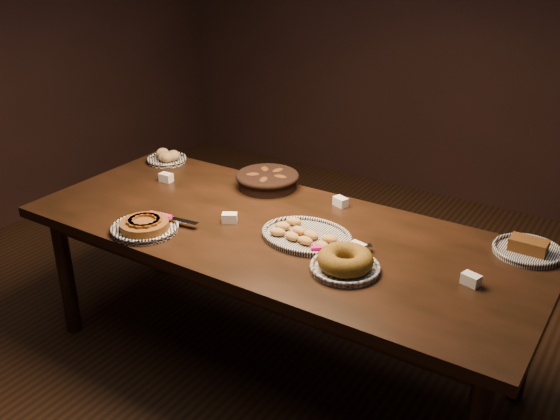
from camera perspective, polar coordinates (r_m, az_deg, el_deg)
The scene contains 9 objects.
ground at distance 3.27m, azimuth -0.23°, elevation -13.55°, with size 5.00×5.00×0.00m, color black.
buffet_table at distance 2.89m, azimuth -0.26°, elevation -3.01°, with size 2.40×1.00×0.75m.
apple_tart_plate at distance 2.90m, azimuth -12.24°, elevation -1.46°, with size 0.35×0.31×0.06m.
madeleine_platter at distance 2.77m, azimuth 2.33°, elevation -2.32°, with size 0.42×0.34×0.05m.
bundt_cake_plate at distance 2.52m, azimuth 5.97°, elevation -4.77°, with size 0.33×0.37×0.09m.
croissant_basket at distance 3.29m, azimuth -1.16°, elevation 2.85°, with size 0.35×0.35×0.08m.
bread_roll_plate at distance 3.71m, azimuth -10.30°, elevation 4.74°, with size 0.23×0.23×0.07m.
loaf_plate at distance 2.84m, azimuth 21.70°, elevation -3.35°, with size 0.29×0.29×0.07m.
tent_cards at distance 2.88m, azimuth 2.05°, elevation -1.00°, with size 1.79×0.52×0.04m.
Camera 1 is at (1.40, -2.14, 2.03)m, focal length 40.00 mm.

